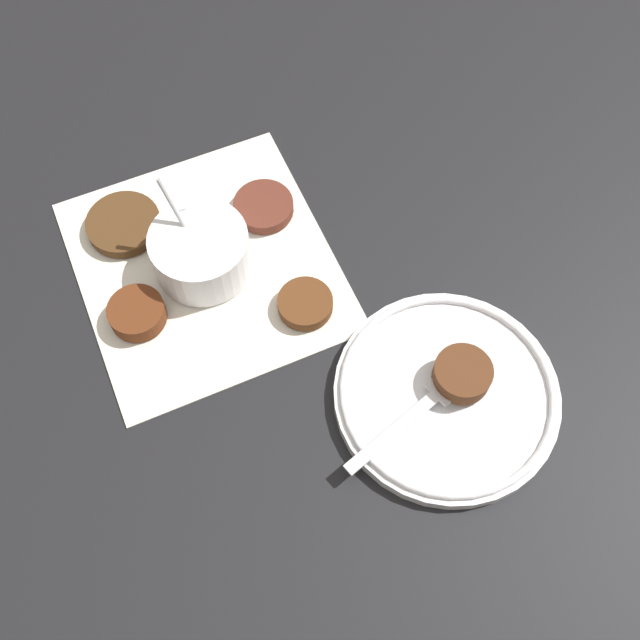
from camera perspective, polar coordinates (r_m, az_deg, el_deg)
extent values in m
plane|color=black|center=(0.81, -9.28, 2.69)|extent=(4.00, 4.00, 0.00)
cube|color=silver|center=(0.82, -8.72, 4.18)|extent=(0.32, 0.30, 0.00)
cylinder|color=silver|center=(0.79, -9.06, 5.14)|extent=(0.10, 0.10, 0.05)
cylinder|color=orange|center=(0.80, -8.96, 4.76)|extent=(0.09, 0.09, 0.03)
cone|color=silver|center=(0.80, -10.81, 8.36)|extent=(0.02, 0.02, 0.02)
cylinder|color=silver|center=(0.78, -10.53, 7.49)|extent=(0.05, 0.02, 0.09)
cylinder|color=#572A14|center=(0.79, -13.77, 0.51)|extent=(0.06, 0.06, 0.02)
cylinder|color=#553018|center=(0.77, -1.14, 1.25)|extent=(0.06, 0.06, 0.01)
cylinder|color=#58291E|center=(0.84, -4.33, 8.61)|extent=(0.07, 0.07, 0.01)
cylinder|color=#4A2F18|center=(0.85, -14.73, 7.07)|extent=(0.08, 0.08, 0.01)
cylinder|color=silver|center=(0.74, 9.59, -5.66)|extent=(0.22, 0.22, 0.01)
torus|color=silver|center=(0.74, 9.69, -5.40)|extent=(0.21, 0.21, 0.01)
cylinder|color=#512D19|center=(0.73, 10.79, -4.06)|extent=(0.06, 0.06, 0.02)
cube|color=silver|center=(0.71, 5.51, -8.55)|extent=(0.03, 0.11, 0.00)
cube|color=silver|center=(0.74, 10.62, -4.12)|extent=(0.04, 0.07, 0.00)
cube|color=black|center=(0.74, 11.05, -4.44)|extent=(0.01, 0.05, 0.00)
cube|color=black|center=(0.74, 10.65, -4.05)|extent=(0.01, 0.05, 0.00)
cube|color=black|center=(0.74, 10.26, -3.66)|extent=(0.01, 0.05, 0.00)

